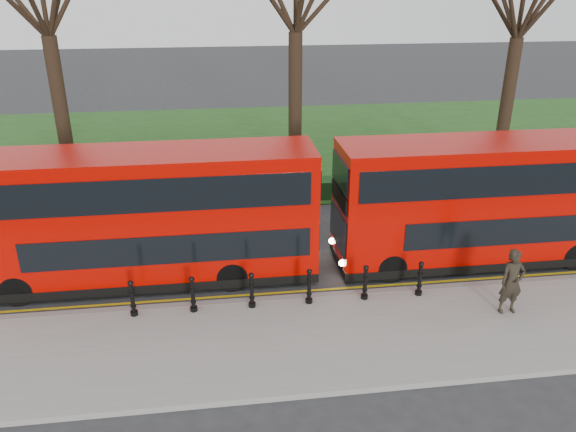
{
  "coord_description": "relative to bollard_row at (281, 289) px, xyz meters",
  "views": [
    {
      "loc": [
        -1.59,
        -14.54,
        8.58
      ],
      "look_at": [
        0.41,
        0.5,
        2.0
      ],
      "focal_mm": 35.0,
      "sensor_mm": 36.0,
      "label": 1
    }
  ],
  "objects": [
    {
      "name": "ground",
      "position": [
        0.04,
        1.35,
        -0.65
      ],
      "size": [
        120.0,
        120.0,
        0.0
      ],
      "primitive_type": "plane",
      "color": "#28282B",
      "rests_on": "ground"
    },
    {
      "name": "pavement",
      "position": [
        0.04,
        -1.65,
        -0.57
      ],
      "size": [
        60.0,
        4.0,
        0.15
      ],
      "primitive_type": "cube",
      "color": "gray",
      "rests_on": "ground"
    },
    {
      "name": "kerb",
      "position": [
        0.04,
        0.35,
        -0.57
      ],
      "size": [
        60.0,
        0.25,
        0.16
      ],
      "primitive_type": "cube",
      "color": "slate",
      "rests_on": "ground"
    },
    {
      "name": "grass_verge",
      "position": [
        0.04,
        16.35,
        -0.62
      ],
      "size": [
        60.0,
        18.0,
        0.06
      ],
      "primitive_type": "cube",
      "color": "#1B4517",
      "rests_on": "ground"
    },
    {
      "name": "hedge",
      "position": [
        0.04,
        8.15,
        -0.25
      ],
      "size": [
        60.0,
        0.9,
        0.8
      ],
      "primitive_type": "cube",
      "color": "black",
      "rests_on": "ground"
    },
    {
      "name": "yellow_line_outer",
      "position": [
        0.04,
        0.65,
        -0.64
      ],
      "size": [
        60.0,
        0.1,
        0.01
      ],
      "primitive_type": "cube",
      "color": "yellow",
      "rests_on": "ground"
    },
    {
      "name": "yellow_line_inner",
      "position": [
        0.04,
        0.85,
        -0.64
      ],
      "size": [
        60.0,
        0.1,
        0.01
      ],
      "primitive_type": "cube",
      "color": "yellow",
      "rests_on": "ground"
    },
    {
      "name": "bollard_row",
      "position": [
        0.0,
        0.0,
        0.0
      ],
      "size": [
        8.07,
        0.15,
        1.0
      ],
      "color": "black",
      "rests_on": "pavement"
    },
    {
      "name": "bus_lead",
      "position": [
        -3.74,
        2.21,
        1.36
      ],
      "size": [
        10.05,
        2.31,
        4.0
      ],
      "color": "#A90500",
      "rests_on": "ground"
    },
    {
      "name": "bus_rear",
      "position": [
        7.01,
        2.1,
        1.35
      ],
      "size": [
        9.96,
        2.29,
        3.96
      ],
      "color": "#A90500",
      "rests_on": "ground"
    },
    {
      "name": "pedestrian",
      "position": [
        6.04,
        -1.16,
        0.42
      ],
      "size": [
        0.69,
        0.47,
        1.85
      ],
      "primitive_type": "imported",
      "rotation": [
        0.0,
        0.0,
        0.05
      ],
      "color": "black",
      "rests_on": "pavement"
    }
  ]
}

